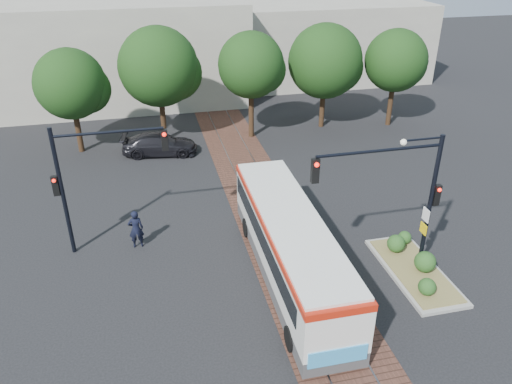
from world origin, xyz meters
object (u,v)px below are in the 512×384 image
(officer, at_px, (136,229))
(signal_pole_left, at_px, (87,173))
(signal_pole_main, at_px, (405,187))
(parked_car, at_px, (160,144))
(traffic_island, at_px, (414,265))
(city_bus, at_px, (290,243))

(officer, bearing_deg, signal_pole_left, -9.63)
(signal_pole_main, xyz_separation_m, signal_pole_left, (-12.23, 4.80, -0.29))
(parked_car, bearing_deg, traffic_island, -138.67)
(signal_pole_left, distance_m, officer, 3.40)
(city_bus, relative_size, traffic_island, 2.13)
(signal_pole_main, distance_m, parked_car, 17.85)
(city_bus, xyz_separation_m, signal_pole_left, (-7.88, 3.97, 2.22))
(traffic_island, relative_size, signal_pole_main, 0.87)
(signal_pole_left, xyz_separation_m, officer, (1.71, -0.23, -2.93))
(city_bus, bearing_deg, signal_pole_left, 153.69)
(traffic_island, xyz_separation_m, signal_pole_left, (-13.19, 4.89, 3.54))
(city_bus, bearing_deg, officer, 149.21)
(traffic_island, distance_m, officer, 12.41)
(traffic_island, relative_size, officer, 2.77)
(city_bus, distance_m, parked_car, 15.00)
(officer, bearing_deg, parked_car, -101.14)
(city_bus, relative_size, signal_pole_left, 1.85)
(signal_pole_left, bearing_deg, city_bus, -26.75)
(officer, xyz_separation_m, parked_car, (1.69, 10.54, -0.25))
(officer, bearing_deg, traffic_island, 155.87)
(traffic_island, height_order, officer, officer)
(traffic_island, distance_m, signal_pole_main, 3.95)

